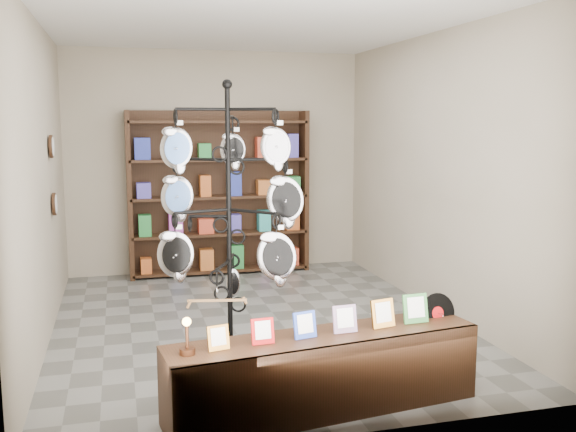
{
  "coord_description": "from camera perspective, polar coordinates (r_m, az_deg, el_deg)",
  "views": [
    {
      "loc": [
        -1.32,
        -6.25,
        2.06
      ],
      "look_at": [
        0.08,
        -1.0,
        1.25
      ],
      "focal_mm": 40.0,
      "sensor_mm": 36.0,
      "label": 1
    }
  ],
  "objects": [
    {
      "name": "front_shelf",
      "position": [
        4.71,
        3.27,
        -13.72
      ],
      "size": [
        2.33,
        0.76,
        0.81
      ],
      "rotation": [
        0.0,
        0.0,
        0.13
      ],
      "color": "black",
      "rests_on": "ground"
    },
    {
      "name": "wall_clocks",
      "position": [
        7.11,
        -20.17,
        3.4
      ],
      "size": [
        0.03,
        0.24,
        0.84
      ],
      "color": "black",
      "rests_on": "ground"
    },
    {
      "name": "back_shelving",
      "position": [
        8.71,
        -6.11,
        1.59
      ],
      "size": [
        2.42,
        0.36,
        2.2
      ],
      "color": "black",
      "rests_on": "ground"
    },
    {
      "name": "display_tree",
      "position": [
        5.02,
        -5.28,
        0.53
      ],
      "size": [
        1.26,
        1.23,
        2.37
      ],
      "rotation": [
        0.0,
        0.0,
        -0.29
      ],
      "color": "black",
      "rests_on": "ground"
    },
    {
      "name": "ground",
      "position": [
        6.71,
        -2.91,
        -9.44
      ],
      "size": [
        5.0,
        5.0,
        0.0
      ],
      "primitive_type": "plane",
      "color": "slate",
      "rests_on": "ground"
    },
    {
      "name": "room_envelope",
      "position": [
        6.39,
        -3.04,
        6.55
      ],
      "size": [
        5.0,
        5.0,
        5.0
      ],
      "color": "#AFA18D",
      "rests_on": "ground"
    }
  ]
}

